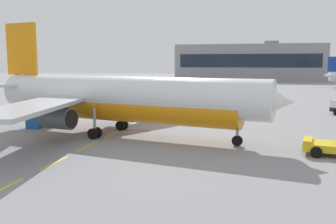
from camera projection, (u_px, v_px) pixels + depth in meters
The scene contains 5 objects.
ground at pixel (304, 114), 54.23m from camera, with size 400.00×400.00×0.00m, color gray.
apron_paint_markings at pixel (158, 111), 57.54m from camera, with size 8.00×98.92×0.01m.
airliner_foreground at pixel (120, 98), 38.18m from camera, with size 34.67×33.99×12.20m.
uld_cargo_container at pixel (35, 121), 42.85m from camera, with size 1.64×1.60×1.60m.
terminal_satellite at pixel (249, 63), 163.66m from camera, with size 63.11×22.82×17.18m.
Camera 1 is at (32.70, -16.90, 7.57)m, focal length 39.11 mm.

